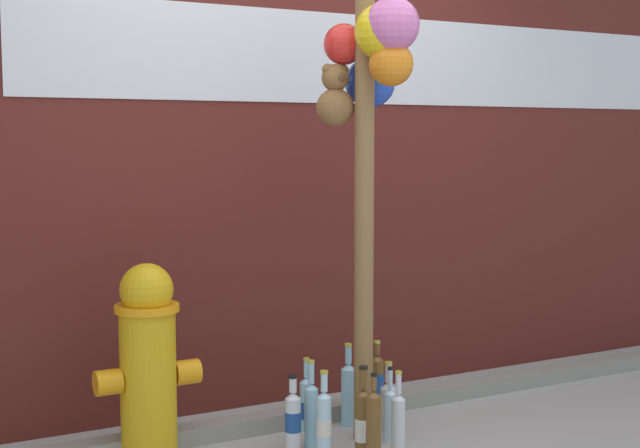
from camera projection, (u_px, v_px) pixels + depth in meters
building_wall at (263, 45)px, 4.57m from camera, size 10.00×0.21×3.72m
curb_strip at (307, 415)px, 4.32m from camera, size 8.00×0.12×0.08m
memorial_post at (370, 33)px, 3.90m from camera, size 0.62×0.55×3.06m
fire_hydrant at (148, 360)px, 3.84m from camera, size 0.46×0.28×0.85m
bottle_0 at (324, 424)px, 3.82m from camera, size 0.06×0.06×0.39m
bottle_1 at (377, 385)px, 4.39m from camera, size 0.07×0.07×0.39m
bottle_2 at (306, 403)px, 4.22m from camera, size 0.07×0.07×0.35m
bottle_3 at (388, 404)px, 4.21m from camera, size 0.08×0.08×0.33m
bottle_4 at (373, 426)px, 3.77m from camera, size 0.07×0.07×0.39m
bottle_5 at (293, 421)px, 3.90m from camera, size 0.07×0.07×0.35m
bottle_6 at (390, 413)px, 4.06m from camera, size 0.06×0.06×0.34m
bottle_7 at (348, 392)px, 4.28m from camera, size 0.07×0.07×0.40m
bottle_8 at (311, 413)px, 3.97m from camera, size 0.06×0.06×0.40m
bottle_9 at (363, 421)px, 3.89m from camera, size 0.07×0.07×0.39m
bottle_10 at (398, 422)px, 3.86m from camera, size 0.06×0.06×0.38m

